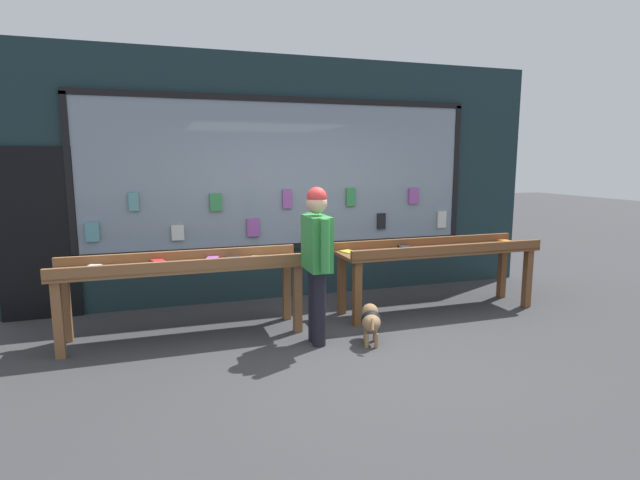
{
  "coord_description": "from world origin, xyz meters",
  "views": [
    {
      "loc": [
        -1.82,
        -4.43,
        1.94
      ],
      "look_at": [
        -0.08,
        0.88,
        1.04
      ],
      "focal_mm": 28.0,
      "sensor_mm": 36.0,
      "label": 1
    }
  ],
  "objects_px": {
    "display_table_left": "(183,271)",
    "small_dog": "(371,320)",
    "display_table_right": "(438,255)",
    "person_browsing": "(317,254)"
  },
  "relations": [
    {
      "from": "display_table_left",
      "to": "person_browsing",
      "type": "bearing_deg",
      "value": -26.18
    },
    {
      "from": "display_table_right",
      "to": "small_dog",
      "type": "xyz_separation_m",
      "value": [
        -1.29,
        -0.83,
        -0.48
      ]
    },
    {
      "from": "display_table_right",
      "to": "person_browsing",
      "type": "distance_m",
      "value": 1.97
    },
    {
      "from": "display_table_left",
      "to": "display_table_right",
      "type": "xyz_separation_m",
      "value": [
        3.16,
        -0.0,
        -0.0
      ]
    },
    {
      "from": "display_table_left",
      "to": "small_dog",
      "type": "xyz_separation_m",
      "value": [
        1.87,
        -0.83,
        -0.48
      ]
    },
    {
      "from": "display_table_right",
      "to": "person_browsing",
      "type": "bearing_deg",
      "value": -160.63
    },
    {
      "from": "display_table_left",
      "to": "person_browsing",
      "type": "xyz_separation_m",
      "value": [
        1.32,
        -0.65,
        0.24
      ]
    },
    {
      "from": "display_table_left",
      "to": "display_table_right",
      "type": "bearing_deg",
      "value": -0.05
    },
    {
      "from": "person_browsing",
      "to": "small_dog",
      "type": "relative_size",
      "value": 3.24
    },
    {
      "from": "display_table_right",
      "to": "person_browsing",
      "type": "height_order",
      "value": "person_browsing"
    }
  ]
}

